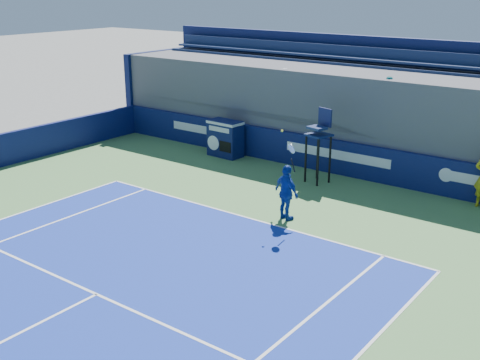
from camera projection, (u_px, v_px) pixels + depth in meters
The scene contains 5 objects.
back_hoarding at pixel (337, 157), 20.78m from camera, with size 20.40×0.21×1.20m.
match_clock at pixel (225, 137), 22.83m from camera, with size 1.35×0.79×1.40m.
umpire_chair at pixel (319, 138), 19.61m from camera, with size 0.85×0.85×2.48m.
tennis_player at pixel (287, 193), 16.67m from camera, with size 1.01×0.70×2.57m.
stadium_seating at pixel (366, 112), 21.93m from camera, with size 21.00×4.05×4.67m.
Camera 1 is at (9.34, -0.87, 6.38)m, focal length 45.00 mm.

